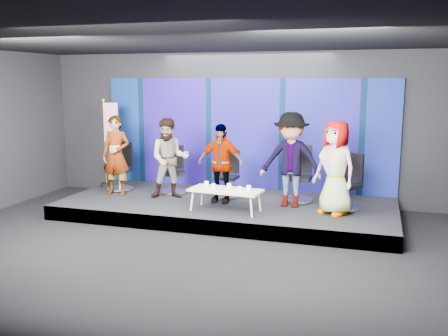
% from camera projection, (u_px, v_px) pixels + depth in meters
% --- Properties ---
extents(ground, '(10.00, 10.00, 0.00)m').
position_uv_depth(ground, '(184.00, 253.00, 8.36)').
color(ground, black).
rests_on(ground, ground).
extents(room_walls, '(10.02, 8.02, 3.51)m').
position_uv_depth(room_walls, '(182.00, 107.00, 7.94)').
color(room_walls, black).
rests_on(room_walls, ground).
extents(riser, '(7.00, 3.00, 0.30)m').
position_uv_depth(riser, '(227.00, 208.00, 10.69)').
color(riser, black).
rests_on(riser, ground).
extents(backdrop, '(7.00, 0.08, 2.60)m').
position_uv_depth(backdrop, '(245.00, 134.00, 11.80)').
color(backdrop, navy).
rests_on(backdrop, riser).
extents(chair_a, '(0.64, 0.64, 1.10)m').
position_uv_depth(chair_a, '(120.00, 174.00, 11.75)').
color(chair_a, silver).
rests_on(chair_a, riser).
extents(panelist_a, '(0.67, 0.45, 1.79)m').
position_uv_depth(panelist_a, '(116.00, 155.00, 11.16)').
color(panelist_a, black).
rests_on(panelist_a, riser).
extents(chair_b, '(0.79, 0.79, 1.08)m').
position_uv_depth(chair_b, '(174.00, 177.00, 11.42)').
color(chair_b, silver).
rests_on(chair_b, riser).
extents(panelist_b, '(1.03, 0.93, 1.75)m').
position_uv_depth(panelist_b, '(170.00, 158.00, 10.84)').
color(panelist_b, black).
rests_on(panelist_b, riser).
extents(chair_c, '(0.59, 0.59, 1.03)m').
position_uv_depth(chair_c, '(227.00, 182.00, 11.03)').
color(chair_c, silver).
rests_on(chair_c, riser).
extents(panelist_c, '(0.99, 0.43, 1.67)m').
position_uv_depth(panelist_c, '(220.00, 163.00, 10.47)').
color(panelist_c, black).
rests_on(panelist_c, riser).
extents(chair_d, '(0.68, 0.68, 1.19)m').
position_uv_depth(chair_d, '(298.00, 183.00, 10.62)').
color(chair_d, silver).
rests_on(chair_d, riser).
extents(panelist_d, '(1.26, 0.74, 1.93)m').
position_uv_depth(panelist_d, '(291.00, 160.00, 10.08)').
color(panelist_d, black).
rests_on(panelist_d, riser).
extents(chair_e, '(0.87, 0.87, 1.12)m').
position_uv_depth(chair_e, '(346.00, 191.00, 9.97)').
color(chair_e, silver).
rests_on(chair_e, riser).
extents(panelist_e, '(1.06, 0.97, 1.81)m').
position_uv_depth(panelist_e, '(335.00, 168.00, 9.50)').
color(panelist_e, black).
rests_on(panelist_e, riser).
extents(coffee_table, '(1.48, 0.74, 0.44)m').
position_uv_depth(coffee_table, '(226.00, 191.00, 9.81)').
color(coffee_table, tan).
rests_on(coffee_table, riser).
extents(mug_a, '(0.09, 0.09, 0.11)m').
position_uv_depth(mug_a, '(206.00, 184.00, 10.04)').
color(mug_a, white).
rests_on(mug_a, coffee_table).
extents(mug_b, '(0.09, 0.09, 0.10)m').
position_uv_depth(mug_b, '(213.00, 186.00, 9.81)').
color(mug_b, white).
rests_on(mug_b, coffee_table).
extents(mug_c, '(0.08, 0.08, 0.10)m').
position_uv_depth(mug_c, '(229.00, 186.00, 9.88)').
color(mug_c, white).
rests_on(mug_c, coffee_table).
extents(mug_d, '(0.07, 0.07, 0.09)m').
position_uv_depth(mug_d, '(240.00, 189.00, 9.66)').
color(mug_d, white).
rests_on(mug_d, coffee_table).
extents(mug_e, '(0.09, 0.09, 0.10)m').
position_uv_depth(mug_e, '(249.00, 188.00, 9.68)').
color(mug_e, white).
rests_on(mug_e, coffee_table).
extents(flag_stand, '(0.49, 0.29, 2.14)m').
position_uv_depth(flag_stand, '(109.00, 140.00, 11.95)').
color(flag_stand, black).
rests_on(flag_stand, riser).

